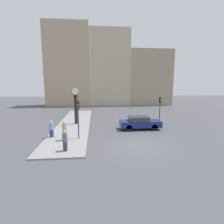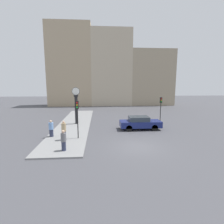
% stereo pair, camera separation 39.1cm
% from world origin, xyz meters
% --- Properties ---
extents(ground_plane, '(120.00, 120.00, 0.00)m').
position_xyz_m(ground_plane, '(0.00, 0.00, 0.00)').
color(ground_plane, '#47474C').
extents(sidewalk_corner, '(3.98, 21.42, 0.12)m').
position_xyz_m(sidewalk_corner, '(-6.36, 8.71, 0.06)').
color(sidewalk_corner, gray).
rests_on(sidewalk_corner, ground_plane).
extents(building_row, '(29.70, 5.00, 18.70)m').
position_xyz_m(building_row, '(-1.13, 28.96, 8.38)').
color(building_row, tan).
rests_on(building_row, ground_plane).
extents(sedan_car, '(4.66, 1.83, 1.51)m').
position_xyz_m(sedan_car, '(1.49, 5.54, 0.77)').
color(sedan_car, navy).
rests_on(sedan_car, ground_plane).
extents(traffic_light_near, '(0.26, 0.24, 3.55)m').
position_xyz_m(traffic_light_near, '(-5.20, 2.36, 2.67)').
color(traffic_light_near, black).
rests_on(traffic_light_near, sidewalk_corner).
extents(traffic_light_far, '(0.26, 0.24, 3.44)m').
position_xyz_m(traffic_light_far, '(5.03, 8.76, 2.47)').
color(traffic_light_far, black).
rests_on(traffic_light_far, ground_plane).
extents(street_clock, '(0.99, 0.49, 4.65)m').
position_xyz_m(street_clock, '(-6.08, 8.51, 2.34)').
color(street_clock, black).
rests_on(street_clock, sidewalk_corner).
extents(pedestrian_tan_coat, '(0.41, 0.41, 1.80)m').
position_xyz_m(pedestrian_tan_coat, '(-6.41, 1.89, 1.01)').
color(pedestrian_tan_coat, '#2D334C').
rests_on(pedestrian_tan_coat, sidewalk_corner).
extents(pedestrian_blue_stripe, '(0.44, 0.44, 1.63)m').
position_xyz_m(pedestrian_blue_stripe, '(-7.85, 3.06, 0.91)').
color(pedestrian_blue_stripe, '#2D334C').
rests_on(pedestrian_blue_stripe, sidewalk_corner).
extents(pedestrian_grey_jacket, '(0.39, 0.39, 1.63)m').
position_xyz_m(pedestrian_grey_jacket, '(-5.94, -0.71, 0.92)').
color(pedestrian_grey_jacket, '#2D334C').
rests_on(pedestrian_grey_jacket, sidewalk_corner).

